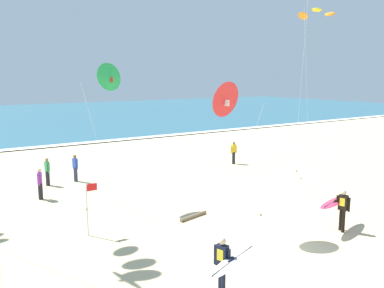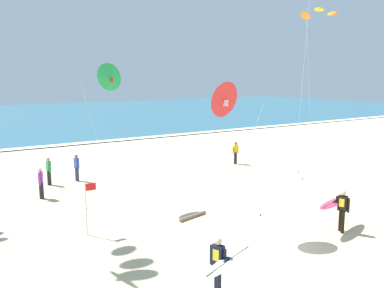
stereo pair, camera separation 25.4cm
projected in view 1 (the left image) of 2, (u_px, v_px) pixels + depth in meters
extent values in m
plane|color=#CCB789|center=(277.00, 249.00, 13.94)|extent=(160.00, 160.00, 0.00)
cube|color=#2D6075|center=(11.00, 118.00, 59.94)|extent=(160.00, 60.00, 0.08)
cube|color=white|center=(67.00, 144.00, 35.45)|extent=(160.00, 1.21, 0.01)
cylinder|color=black|center=(223.00, 282.00, 10.87)|extent=(0.13, 0.13, 0.88)
cylinder|color=black|center=(220.00, 279.00, 11.04)|extent=(0.13, 0.13, 0.88)
cube|color=black|center=(222.00, 255.00, 10.83)|extent=(0.30, 0.39, 0.60)
cube|color=yellow|center=(220.00, 255.00, 10.74)|extent=(0.07, 0.19, 0.32)
sphere|color=beige|center=(222.00, 241.00, 10.76)|extent=(0.21, 0.21, 0.21)
cylinder|color=black|center=(229.00, 254.00, 10.67)|extent=(0.09, 0.09, 0.26)
cylinder|color=black|center=(231.00, 260.00, 10.59)|extent=(0.26, 0.16, 0.14)
cylinder|color=black|center=(215.00, 254.00, 10.98)|extent=(0.09, 0.09, 0.56)
ellipsoid|color=white|center=(233.00, 261.00, 10.62)|extent=(2.35, 1.19, 0.19)
cube|color=#333333|center=(233.00, 260.00, 10.62)|extent=(1.94, 0.66, 0.11)
cube|color=#262628|center=(251.00, 251.00, 11.38)|extent=(0.12, 0.05, 0.14)
cylinder|color=black|center=(343.00, 222.00, 15.43)|extent=(0.13, 0.13, 0.88)
cylinder|color=black|center=(341.00, 219.00, 15.65)|extent=(0.13, 0.13, 0.88)
cube|color=black|center=(343.00, 203.00, 15.42)|extent=(0.29, 0.38, 0.60)
cube|color=yellow|center=(342.00, 202.00, 15.33)|extent=(0.07, 0.20, 0.32)
sphere|color=beige|center=(344.00, 192.00, 15.35)|extent=(0.21, 0.21, 0.21)
cylinder|color=black|center=(349.00, 205.00, 15.28)|extent=(0.09, 0.09, 0.56)
cylinder|color=black|center=(338.00, 199.00, 15.55)|extent=(0.09, 0.09, 0.26)
cylinder|color=black|center=(334.00, 202.00, 15.58)|extent=(0.26, 0.15, 0.14)
ellipsoid|color=#D83359|center=(334.00, 202.00, 15.66)|extent=(2.44, 1.15, 0.12)
cube|color=#333333|center=(334.00, 201.00, 15.65)|extent=(2.03, 0.61, 0.05)
cube|color=#262628|center=(343.00, 198.00, 16.42)|extent=(0.12, 0.04, 0.14)
cone|color=green|center=(110.00, 77.00, 18.17)|extent=(1.36, 0.66, 1.31)
cube|color=red|center=(110.00, 80.00, 18.19)|extent=(0.13, 0.46, 0.24)
cylinder|color=silver|center=(98.00, 145.00, 18.13)|extent=(1.51, 0.38, 5.71)
cylinder|color=brown|center=(86.00, 209.00, 18.05)|extent=(0.06, 0.06, 0.10)
cone|color=red|center=(225.00, 99.00, 14.86)|extent=(1.43, 0.64, 1.37)
cube|color=white|center=(224.00, 103.00, 14.88)|extent=(0.10, 0.49, 0.24)
cylinder|color=silver|center=(244.00, 164.00, 16.12)|extent=(2.43, 0.39, 4.86)
cylinder|color=brown|center=(261.00, 215.00, 17.34)|extent=(0.06, 0.06, 0.10)
ellipsoid|color=orange|center=(330.00, 14.00, 26.79)|extent=(1.31, 1.13, 0.54)
ellipsoid|color=yellow|center=(317.00, 10.00, 27.15)|extent=(1.31, 1.13, 0.20)
ellipsoid|color=orange|center=(303.00, 16.00, 27.61)|extent=(1.31, 1.13, 0.54)
cylinder|color=silver|center=(307.00, 91.00, 26.33)|extent=(3.47, 1.95, 10.11)
cylinder|color=brown|center=(297.00, 171.00, 25.44)|extent=(0.06, 0.06, 0.10)
cylinder|color=silver|center=(302.00, 73.00, 21.02)|extent=(2.83, 1.93, 12.38)
cylinder|color=brown|center=(301.00, 178.00, 23.61)|extent=(0.06, 0.06, 0.10)
cylinder|color=black|center=(234.00, 158.00, 27.78)|extent=(0.22, 0.22, 0.84)
cube|color=gold|center=(234.00, 148.00, 27.66)|extent=(0.34, 0.21, 0.54)
sphere|color=brown|center=(234.00, 143.00, 27.60)|extent=(0.20, 0.20, 0.20)
cylinder|color=gold|center=(236.00, 150.00, 27.77)|extent=(0.08, 0.08, 0.50)
cylinder|color=gold|center=(231.00, 150.00, 27.58)|extent=(0.08, 0.08, 0.50)
cylinder|color=#2D334C|center=(76.00, 174.00, 23.04)|extent=(0.22, 0.22, 0.84)
cube|color=#3351B7|center=(75.00, 163.00, 22.93)|extent=(0.26, 0.36, 0.54)
sphere|color=brown|center=(75.00, 157.00, 22.87)|extent=(0.20, 0.20, 0.20)
cylinder|color=#3351B7|center=(77.00, 165.00, 22.81)|extent=(0.08, 0.08, 0.50)
cylinder|color=#3351B7|center=(73.00, 164.00, 23.08)|extent=(0.08, 0.08, 0.50)
cylinder|color=black|center=(41.00, 191.00, 19.64)|extent=(0.22, 0.22, 0.84)
cube|color=purple|center=(40.00, 178.00, 19.53)|extent=(0.29, 0.36, 0.54)
sphere|color=beige|center=(39.00, 170.00, 19.46)|extent=(0.20, 0.20, 0.20)
cylinder|color=purple|center=(41.00, 179.00, 19.75)|extent=(0.08, 0.08, 0.50)
cylinder|color=purple|center=(39.00, 181.00, 19.34)|extent=(0.08, 0.08, 0.50)
cylinder|color=black|center=(48.00, 178.00, 22.16)|extent=(0.22, 0.22, 0.84)
cube|color=#339351|center=(47.00, 166.00, 22.05)|extent=(0.24, 0.35, 0.54)
sphere|color=#A87A59|center=(47.00, 160.00, 21.98)|extent=(0.20, 0.20, 0.20)
cylinder|color=#339351|center=(46.00, 167.00, 22.21)|extent=(0.08, 0.08, 0.50)
cylinder|color=#339351|center=(49.00, 169.00, 21.91)|extent=(0.08, 0.08, 0.50)
cylinder|color=silver|center=(87.00, 210.00, 14.99)|extent=(0.05, 0.05, 2.10)
cube|color=red|center=(92.00, 187.00, 14.97)|extent=(0.40, 0.02, 0.28)
cylinder|color=#846B4C|center=(193.00, 216.00, 17.08)|extent=(1.54, 0.48, 0.15)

